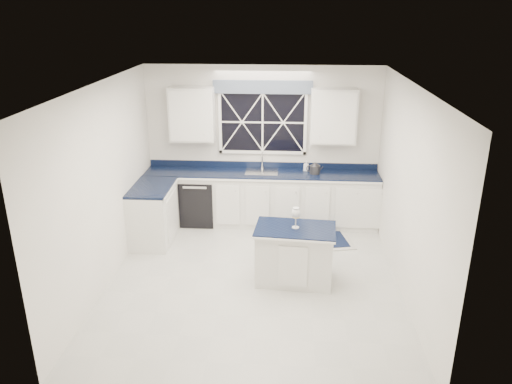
# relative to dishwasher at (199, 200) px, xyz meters

# --- Properties ---
(ground) EXTENTS (4.50, 4.50, 0.00)m
(ground) POSITION_rel_dishwasher_xyz_m (1.10, -1.95, -0.41)
(ground) COLOR #ADAEA9
(ground) RESTS_ON ground
(back_wall) EXTENTS (4.00, 0.10, 2.70)m
(back_wall) POSITION_rel_dishwasher_xyz_m (1.10, 0.30, 0.94)
(back_wall) COLOR silver
(back_wall) RESTS_ON ground
(base_cabinets) EXTENTS (3.99, 1.60, 0.90)m
(base_cabinets) POSITION_rel_dishwasher_xyz_m (0.77, -0.17, 0.04)
(base_cabinets) COLOR silver
(base_cabinets) RESTS_ON ground
(countertop) EXTENTS (3.98, 0.64, 0.04)m
(countertop) POSITION_rel_dishwasher_xyz_m (1.10, 0.00, 0.51)
(countertop) COLOR black
(countertop) RESTS_ON base_cabinets
(dishwasher) EXTENTS (0.60, 0.58, 0.82)m
(dishwasher) POSITION_rel_dishwasher_xyz_m (0.00, 0.00, 0.00)
(dishwasher) COLOR black
(dishwasher) RESTS_ON ground
(window) EXTENTS (1.65, 0.09, 1.26)m
(window) POSITION_rel_dishwasher_xyz_m (1.10, 0.25, 1.42)
(window) COLOR black
(window) RESTS_ON ground
(upper_cabinets) EXTENTS (3.10, 0.34, 0.90)m
(upper_cabinets) POSITION_rel_dishwasher_xyz_m (1.10, 0.13, 1.49)
(upper_cabinets) COLOR silver
(upper_cabinets) RESTS_ON ground
(faucet) EXTENTS (0.05, 0.20, 0.30)m
(faucet) POSITION_rel_dishwasher_xyz_m (1.10, 0.19, 0.69)
(faucet) COLOR silver
(faucet) RESTS_ON countertop
(island) EXTENTS (1.13, 0.74, 0.80)m
(island) POSITION_rel_dishwasher_xyz_m (1.66, -1.93, -0.01)
(island) COLOR silver
(island) RESTS_ON ground
(rug) EXTENTS (1.60, 1.17, 0.02)m
(rug) POSITION_rel_dishwasher_xyz_m (1.87, -0.65, -0.40)
(rug) COLOR #A3A39E
(rug) RESTS_ON ground
(kettle) EXTENTS (0.28, 0.20, 0.20)m
(kettle) POSITION_rel_dishwasher_xyz_m (2.00, -0.00, 0.62)
(kettle) COLOR #2E2E30
(kettle) RESTS_ON countertop
(wine_glass) EXTENTS (0.12, 0.12, 0.29)m
(wine_glass) POSITION_rel_dishwasher_xyz_m (1.66, -1.92, 0.59)
(wine_glass) COLOR silver
(wine_glass) RESTS_ON island
(soap_bottle) EXTENTS (0.09, 0.09, 0.17)m
(soap_bottle) POSITION_rel_dishwasher_xyz_m (1.86, 0.16, 0.62)
(soap_bottle) COLOR silver
(soap_bottle) RESTS_ON countertop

